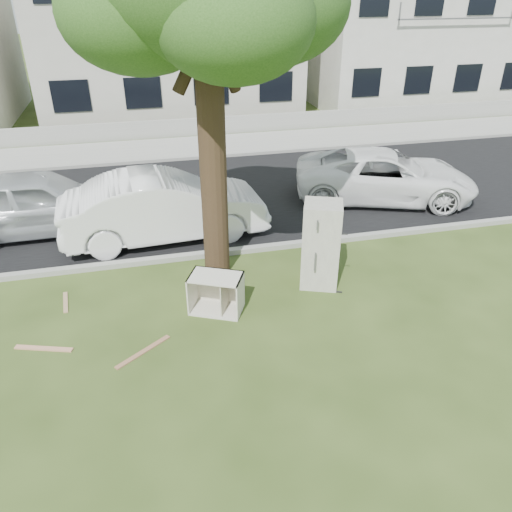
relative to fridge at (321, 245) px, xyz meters
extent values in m
plane|color=#2E4117|center=(-1.57, -0.78, -0.90)|extent=(120.00, 120.00, 0.00)
cube|color=black|center=(-1.57, 5.22, -0.90)|extent=(120.00, 7.00, 0.01)
cube|color=gray|center=(-1.57, 1.67, -0.90)|extent=(120.00, 0.18, 0.12)
cube|color=gray|center=(-1.57, 8.77, -0.90)|extent=(120.00, 0.18, 0.12)
cube|color=gray|center=(-1.57, 10.22, -0.90)|extent=(120.00, 2.80, 0.01)
cube|color=gray|center=(-1.57, 11.82, -0.55)|extent=(120.00, 0.15, 0.70)
cylinder|color=black|center=(-1.97, 1.02, 1.70)|extent=(0.54, 0.54, 5.20)
cube|color=beige|center=(-1.57, 16.72, 2.70)|extent=(11.00, 8.00, 7.20)
cube|color=silver|center=(10.43, 16.72, 2.40)|extent=(10.00, 8.00, 6.60)
cube|color=#B8B2A6|center=(0.00, 0.00, 0.00)|extent=(0.94, 0.91, 1.80)
cube|color=white|center=(-2.23, -0.47, -0.52)|extent=(1.14, 0.96, 0.76)
cube|color=#976749|center=(-3.66, -1.41, -0.89)|extent=(0.96, 0.73, 0.02)
cube|color=tan|center=(-5.33, -0.92, -0.89)|extent=(1.00, 0.42, 0.02)
cube|color=#A5835C|center=(-5.09, 0.46, -0.89)|extent=(0.16, 0.75, 0.02)
imported|color=white|center=(-2.91, 2.92, -0.10)|extent=(4.98, 2.03, 1.61)
imported|color=white|center=(3.37, 3.91, -0.20)|extent=(5.51, 3.83, 1.40)
imported|color=#B9BDC1|center=(-5.89, 3.94, -0.12)|extent=(4.63, 1.91, 1.57)
camera|label=1|loc=(-3.34, -8.32, 4.69)|focal=35.00mm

